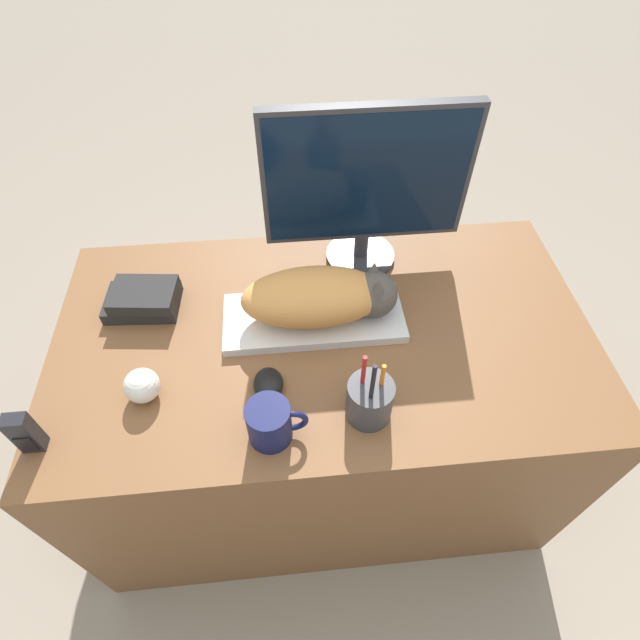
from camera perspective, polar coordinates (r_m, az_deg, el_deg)
The scene contains 11 objects.
ground_plane at distance 1.69m, azimuth 1.66°, elevation -26.64°, with size 12.00×12.00×0.00m, color gray.
desk at distance 1.49m, azimuth 0.37°, elevation -9.85°, with size 1.29×0.72×0.71m.
keyboard at distance 1.21m, azimuth -0.73°, elevation 0.22°, with size 0.43×0.18×0.02m.
cat at distance 1.15m, azimuth 0.50°, elevation 2.74°, with size 0.37×0.16×0.13m.
monitor at distance 1.23m, azimuth 5.33°, elevation 15.22°, with size 0.50×0.19×0.43m.
computer_mouse at distance 1.10m, azimuth -5.93°, elevation -7.24°, with size 0.07×0.08×0.03m.
coffee_mug at distance 1.01m, azimuth -5.67°, elevation -11.61°, with size 0.12×0.09×0.10m.
pen_cup at distance 1.03m, azimuth 5.69°, elevation -9.07°, with size 0.10×0.10×0.20m.
baseball at distance 1.13m, azimuth -19.67°, elevation -7.08°, with size 0.08×0.08×0.08m.
phone at distance 1.14m, azimuth -30.68°, elevation -11.07°, with size 0.05×0.03×0.11m.
book_stack at distance 1.30m, azimuth -19.55°, elevation 2.28°, with size 0.19×0.14×0.07m.
Camera 1 is at (-0.08, -0.39, 1.64)m, focal length 28.00 mm.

